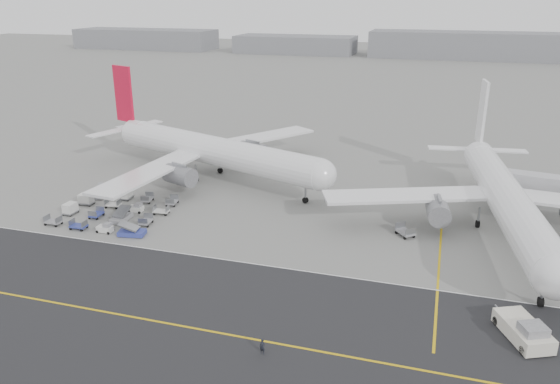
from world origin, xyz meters
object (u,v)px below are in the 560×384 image
(jet_bridge, at_px, (552,187))
(ground_crew_a, at_px, (262,347))
(airliner_b, at_px, (505,196))
(pushback_tug, at_px, (524,331))
(airliner_a, at_px, (208,150))

(jet_bridge, relative_size, ground_crew_a, 10.58)
(airliner_b, distance_m, ground_crew_a, 46.50)
(airliner_b, xyz_separation_m, pushback_tug, (0.32, -29.02, -4.39))
(jet_bridge, bearing_deg, pushback_tug, -91.74)
(jet_bridge, bearing_deg, airliner_a, -171.58)
(airliner_b, relative_size, jet_bridge, 3.09)
(airliner_a, height_order, ground_crew_a, airliner_a)
(airliner_a, bearing_deg, jet_bridge, -70.77)
(airliner_a, xyz_separation_m, pushback_tug, (52.41, -39.06, -4.58))
(pushback_tug, relative_size, ground_crew_a, 5.32)
(airliner_a, relative_size, ground_crew_a, 32.48)
(airliner_b, bearing_deg, airliner_a, 161.47)
(jet_bridge, height_order, ground_crew_a, jet_bridge)
(airliner_b, relative_size, ground_crew_a, 32.74)
(airliner_b, bearing_deg, ground_crew_a, -129.87)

